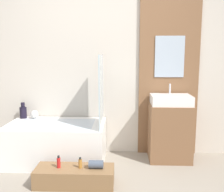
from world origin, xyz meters
TOP-DOWN VIEW (x-y plane):
  - wall_tiled_back at (0.00, 1.58)m, footprint 4.20×0.06m
  - wall_wood_accent at (0.92, 1.53)m, footprint 0.83×0.04m
  - bathtub at (-0.61, 1.15)m, footprint 1.29×0.76m
  - glass_shower_screen at (0.01, 1.08)m, footprint 0.01×0.57m
  - wooden_step_bench at (-0.25, 0.52)m, footprint 0.87×0.32m
  - vanity_cabinet at (0.92, 1.29)m, footprint 0.56×0.44m
  - sink at (0.92, 1.29)m, footprint 0.53×0.39m
  - vase_tall_dark at (-1.15, 1.43)m, footprint 0.10×0.10m
  - vase_round_light at (-0.99, 1.42)m, footprint 0.12×0.12m
  - bottle_soap_primary at (-0.43, 0.52)m, footprint 0.04×0.04m
  - bottle_soap_secondary at (-0.19, 0.52)m, footprint 0.04×0.04m
  - towel_roll at (-0.01, 0.52)m, footprint 0.16×0.09m

SIDE VIEW (x-z plane):
  - wooden_step_bench at x=-0.25m, z-range 0.00..0.20m
  - towel_roll at x=-0.01m, z-range 0.20..0.29m
  - bottle_soap_secondary at x=-0.19m, z-range 0.19..0.32m
  - bottle_soap_primary at x=-0.43m, z-range 0.19..0.33m
  - bathtub at x=-0.61m, z-range 0.00..0.53m
  - vanity_cabinet at x=0.92m, z-range 0.00..0.77m
  - vase_round_light at x=-0.99m, z-range 0.53..0.65m
  - vase_tall_dark at x=-1.15m, z-range 0.51..0.74m
  - sink at x=0.92m, z-range 0.70..0.97m
  - glass_shower_screen at x=0.01m, z-range 0.53..1.44m
  - wall_tiled_back at x=0.00m, z-range 0.00..2.60m
  - wall_wood_accent at x=0.92m, z-range 0.00..2.60m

